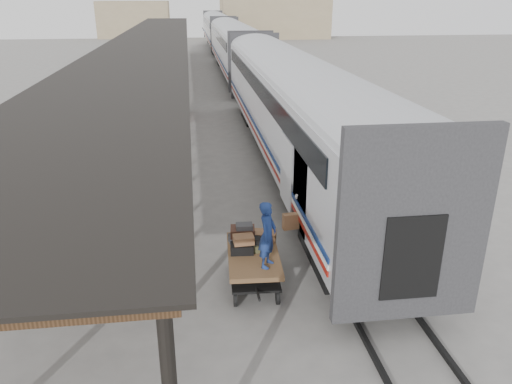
{
  "coord_description": "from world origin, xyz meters",
  "views": [
    {
      "loc": [
        -0.91,
        -12.06,
        6.78
      ],
      "look_at": [
        0.77,
        0.73,
        1.7
      ],
      "focal_mm": 35.0,
      "sensor_mm": 36.0,
      "label": 1
    }
  ],
  "objects_px": {
    "baggage_cart": "(253,260)",
    "pedestrian": "(140,110)",
    "luggage_tug": "(173,108)",
    "porter": "(268,235)"
  },
  "relations": [
    {
      "from": "baggage_cart",
      "to": "pedestrian",
      "type": "xyz_separation_m",
      "value": [
        -4.22,
        17.43,
        0.18
      ]
    },
    {
      "from": "baggage_cart",
      "to": "luggage_tug",
      "type": "xyz_separation_m",
      "value": [
        -2.4,
        18.88,
        -0.03
      ]
    },
    {
      "from": "luggage_tug",
      "to": "porter",
      "type": "distance_m",
      "value": 19.74
    },
    {
      "from": "porter",
      "to": "pedestrian",
      "type": "height_order",
      "value": "porter"
    },
    {
      "from": "baggage_cart",
      "to": "porter",
      "type": "height_order",
      "value": "porter"
    },
    {
      "from": "pedestrian",
      "to": "luggage_tug",
      "type": "bearing_deg",
      "value": -138.79
    },
    {
      "from": "baggage_cart",
      "to": "luggage_tug",
      "type": "bearing_deg",
      "value": 100.07
    },
    {
      "from": "baggage_cart",
      "to": "porter",
      "type": "relative_size",
      "value": 1.53
    },
    {
      "from": "pedestrian",
      "to": "baggage_cart",
      "type": "bearing_deg",
      "value": 106.18
    },
    {
      "from": "luggage_tug",
      "to": "baggage_cart",
      "type": "bearing_deg",
      "value": -96.12
    }
  ]
}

